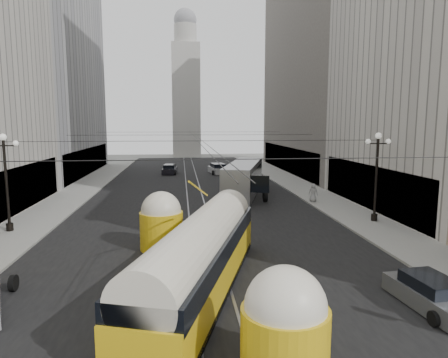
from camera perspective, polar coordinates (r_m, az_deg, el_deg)
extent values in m
cube|color=black|center=(42.09, -4.32, -1.87)|extent=(20.00, 85.00, 0.02)
cube|color=gray|center=(46.75, -19.33, -1.22)|extent=(4.00, 72.00, 0.15)
cube|color=gray|center=(47.42, 10.19, -0.77)|extent=(4.00, 72.00, 0.15)
cube|color=gray|center=(42.08, -5.34, -1.89)|extent=(0.12, 85.00, 0.04)
cube|color=gray|center=(42.12, -3.30, -1.85)|extent=(0.12, 85.00, 0.04)
cube|color=black|center=(35.71, -27.02, -1.24)|extent=(0.10, 18.00, 3.60)
cube|color=#999999|center=(60.34, -24.94, 13.74)|extent=(12.00, 28.00, 28.00)
cube|color=black|center=(58.60, -18.73, 2.48)|extent=(0.10, 25.20, 3.60)
cube|color=black|center=(34.94, 19.97, -1.03)|extent=(0.10, 18.00, 3.60)
cube|color=#514C47|center=(61.44, 14.76, 15.97)|extent=(12.00, 32.00, 32.00)
cube|color=black|center=(59.21, 8.89, 2.86)|extent=(0.10, 28.80, 3.60)
cube|color=#B2AFA8|center=(89.10, -5.43, 11.03)|extent=(6.00, 6.00, 24.00)
cylinder|color=#B2AFA8|center=(90.94, -5.55, 19.88)|extent=(4.80, 4.80, 4.00)
sphere|color=gray|center=(91.59, -5.58, 21.69)|extent=(4.80, 4.80, 4.80)
cylinder|color=black|center=(29.51, -28.63, -0.85)|extent=(0.18, 0.18, 6.00)
cylinder|color=black|center=(30.00, -28.28, -6.05)|extent=(0.44, 0.44, 0.50)
cylinder|color=black|center=(29.26, -28.97, 4.18)|extent=(1.60, 0.08, 0.08)
sphere|color=white|center=(29.24, -29.04, 5.26)|extent=(0.44, 0.44, 0.44)
sphere|color=white|center=(28.98, -27.62, 4.54)|extent=(0.36, 0.36, 0.36)
cylinder|color=black|center=(30.59, 20.91, -0.12)|extent=(0.18, 0.18, 6.00)
cylinder|color=black|center=(31.07, 20.66, -5.15)|extent=(0.44, 0.44, 0.50)
cylinder|color=black|center=(30.36, 21.16, 4.74)|extent=(1.60, 0.08, 0.08)
sphere|color=white|center=(30.34, 21.21, 5.78)|extent=(0.44, 0.44, 0.44)
sphere|color=white|center=(30.02, 19.89, 5.06)|extent=(0.36, 0.36, 0.36)
sphere|color=white|center=(30.70, 22.42, 4.99)|extent=(0.36, 0.36, 0.36)
cylinder|color=black|center=(13.07, -0.45, 2.82)|extent=(25.00, 0.03, 0.03)
cylinder|color=black|center=(27.01, -3.43, 5.46)|extent=(25.00, 0.03, 0.03)
cylinder|color=black|center=(40.99, -4.38, 6.30)|extent=(25.00, 0.03, 0.03)
cylinder|color=black|center=(54.98, -4.85, 6.71)|extent=(25.00, 0.03, 0.03)
cylinder|color=black|center=(45.00, -4.54, 6.19)|extent=(0.03, 72.00, 0.03)
cylinder|color=black|center=(45.01, -4.03, 6.20)|extent=(0.03, 72.00, 0.03)
cube|color=gold|center=(17.38, -3.22, -12.88)|extent=(6.34, 13.35, 1.61)
cube|color=black|center=(17.66, -3.20, -15.17)|extent=(6.22, 12.97, 0.28)
cube|color=black|center=(17.04, -3.25, -9.61)|extent=(6.30, 13.17, 0.80)
cylinder|color=silver|center=(16.96, -3.26, -8.70)|extent=(6.01, 13.08, 2.17)
cylinder|color=gold|center=(12.04, 8.64, -22.49)|extent=(2.46, 2.46, 2.17)
sphere|color=silver|center=(11.51, 8.77, -17.61)|extent=(2.27, 2.27, 2.27)
cylinder|color=gold|center=(23.28, -8.91, -7.29)|extent=(2.46, 2.46, 2.17)
sphere|color=silver|center=(23.01, -8.97, -4.57)|extent=(2.27, 2.27, 2.27)
cube|color=#95979A|center=(40.49, 2.83, 0.09)|extent=(6.04, 12.90, 3.17)
cube|color=black|center=(40.42, 2.84, 0.83)|extent=(5.94, 12.48, 1.16)
cube|color=black|center=(34.31, 4.47, -0.72)|extent=(2.36, 0.77, 1.48)
cylinder|color=black|center=(36.33, 1.81, -2.58)|extent=(0.30, 1.06, 1.06)
cylinder|color=black|center=(36.78, 5.88, -2.49)|extent=(0.30, 1.06, 1.06)
cylinder|color=black|center=(44.63, 0.30, -0.60)|extent=(0.30, 1.06, 1.06)
cylinder|color=black|center=(45.00, 3.64, -0.54)|extent=(0.30, 1.06, 1.06)
cylinder|color=black|center=(19.92, -27.87, -13.01)|extent=(0.22, 0.71, 0.71)
cube|color=#535658|center=(18.13, 27.40, -14.81)|extent=(1.98, 4.12, 0.71)
cube|color=black|center=(17.95, 27.50, -13.33)|extent=(1.63, 2.31, 0.67)
cylinder|color=black|center=(16.78, 27.83, -17.25)|extent=(0.22, 0.57, 0.57)
cylinder|color=black|center=(18.88, 23.11, -14.10)|extent=(0.22, 0.57, 0.57)
cylinder|color=black|center=(19.62, 26.98, -13.49)|extent=(0.22, 0.57, 0.57)
cube|color=#BBBBBB|center=(57.25, -0.87, 1.26)|extent=(2.66, 4.91, 0.83)
cube|color=black|center=(57.18, -0.87, 1.85)|extent=(2.09, 2.81, 0.78)
cylinder|color=black|center=(55.63, -1.61, 0.89)|extent=(0.22, 0.66, 0.66)
cylinder|color=black|center=(55.79, 0.16, 0.92)|extent=(0.22, 0.66, 0.66)
cylinder|color=black|center=(58.76, -1.85, 1.27)|extent=(0.22, 0.66, 0.66)
cylinder|color=black|center=(58.91, -0.18, 1.29)|extent=(0.22, 0.66, 0.66)
cube|color=black|center=(57.63, -7.76, 1.20)|extent=(2.16, 4.43, 0.76)
cube|color=black|center=(57.57, -7.77, 1.73)|extent=(1.77, 2.49, 0.72)
cylinder|color=black|center=(56.24, -8.60, 0.86)|extent=(0.22, 0.61, 0.61)
cylinder|color=black|center=(56.19, -6.98, 0.88)|extent=(0.22, 0.61, 0.61)
cylinder|color=black|center=(59.12, -8.48, 1.20)|extent=(0.22, 0.61, 0.61)
cylinder|color=black|center=(59.08, -6.95, 1.23)|extent=(0.22, 0.61, 0.61)
imported|color=black|center=(13.49, -8.91, -20.49)|extent=(0.55, 0.66, 1.53)
imported|color=beige|center=(13.34, 7.66, -20.49)|extent=(0.89, 0.99, 1.67)
imported|color=gray|center=(36.80, 12.63, -1.92)|extent=(0.94, 0.78, 1.66)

